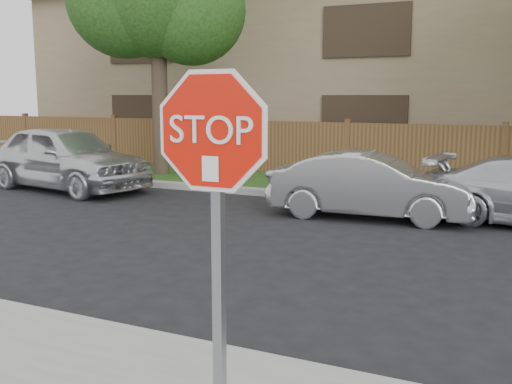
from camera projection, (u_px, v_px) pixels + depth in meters
The scene contains 6 objects.
far_curb at pixel (491, 210), 12.04m from camera, with size 70.00×0.30×0.15m, color gray.
grass_strip at pixel (497, 198), 13.51m from camera, with size 70.00×3.00×0.12m, color #1E4714.
fence at pixel (503, 158), 14.81m from camera, with size 70.00×0.12×1.60m, color #4F351C.
stop_sign at pixel (214, 185), 3.57m from camera, with size 1.01×0.13×2.55m.
sedan_far_left at pixel (66, 157), 14.92m from camera, with size 1.92×4.78×1.63m, color silver.
sedan_left at pixel (371, 185), 11.50m from camera, with size 1.35×3.86×1.27m, color #A5A5AA.
Camera 1 is at (0.82, -4.56, 2.36)m, focal length 42.00 mm.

